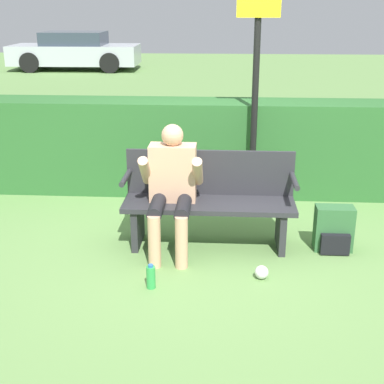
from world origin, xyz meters
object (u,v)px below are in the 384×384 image
at_px(park_bench, 209,199).
at_px(backpack, 334,230).
at_px(signpost, 256,81).
at_px(person_seated, 172,184).
at_px(parked_car, 75,51).
at_px(water_bottle, 151,277).

relative_size(park_bench, backpack, 3.76).
xyz_separation_m(backpack, signpost, (-0.70, 1.14, 1.18)).
xyz_separation_m(park_bench, person_seated, (-0.33, -0.14, 0.19)).
height_order(park_bench, backpack, park_bench).
bearing_deg(person_seated, signpost, 56.90).
distance_m(backpack, parked_car, 14.95).
relative_size(person_seated, water_bottle, 5.57).
bearing_deg(backpack, signpost, 121.67).
distance_m(park_bench, signpost, 1.48).
height_order(backpack, water_bottle, backpack).
bearing_deg(backpack, water_bottle, -153.03).
height_order(person_seated, signpost, signpost).
bearing_deg(signpost, water_bottle, -114.29).
height_order(water_bottle, signpost, signpost).
distance_m(backpack, signpost, 1.79).
height_order(person_seated, backpack, person_seated).
height_order(person_seated, water_bottle, person_seated).
height_order(park_bench, parked_car, parked_car).
bearing_deg(signpost, parked_car, 113.33).
relative_size(water_bottle, parked_car, 0.05).
xyz_separation_m(park_bench, water_bottle, (-0.43, -0.89, -0.34)).
xyz_separation_m(park_bench, signpost, (0.44, 1.06, 0.94)).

